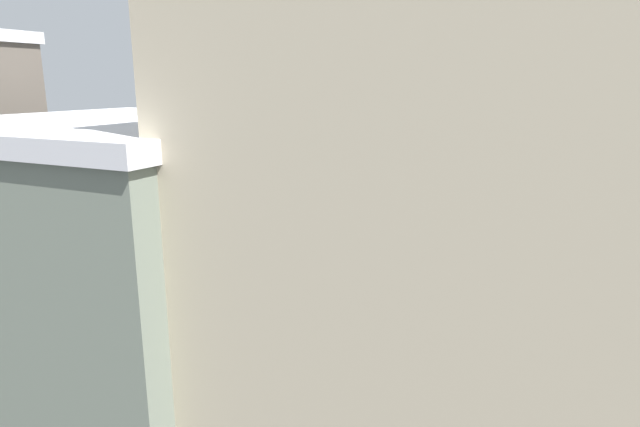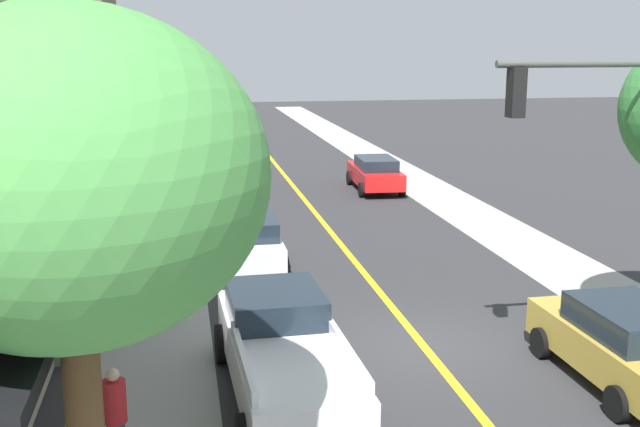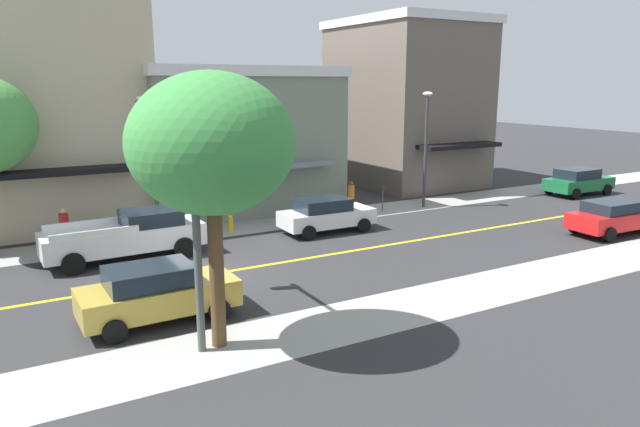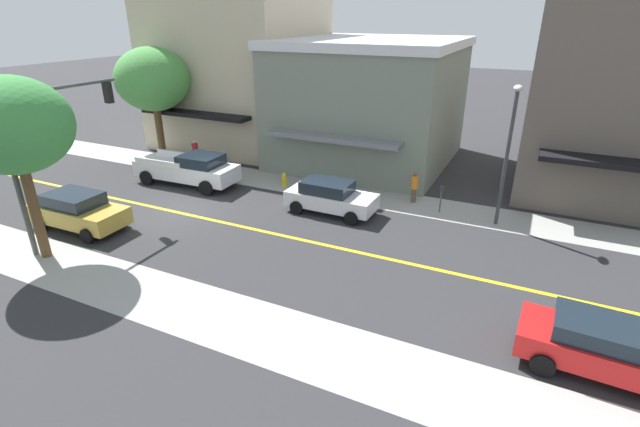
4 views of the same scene
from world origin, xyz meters
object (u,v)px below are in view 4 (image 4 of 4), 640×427
at_px(gold_sedan_right_curb, 78,210).
at_px(pedestrian_red_shirt, 195,153).
at_px(street_tree_right_corner, 153,80).
at_px(white_pickup_truck, 189,169).
at_px(fire_hydrant, 284,180).
at_px(white_sedan_left_curb, 330,196).
at_px(traffic_light_mast, 47,136).
at_px(pedestrian_orange_shirt, 414,186).
at_px(street_lamp, 509,141).
at_px(parking_meter, 441,195).
at_px(red_sedan_right_curb, 609,348).
at_px(street_tree_left_near, 12,126).

relative_size(gold_sedan_right_curb, pedestrian_red_shirt, 2.68).
xyz_separation_m(street_tree_right_corner, white_pickup_truck, (2.94, 4.65, -4.11)).
relative_size(fire_hydrant, white_sedan_left_curb, 0.19).
relative_size(traffic_light_mast, pedestrian_orange_shirt, 4.08).
relative_size(street_lamp, pedestrian_red_shirt, 3.78).
distance_m(street_lamp, white_sedan_left_curb, 8.15).
xyz_separation_m(parking_meter, red_sedan_right_curb, (8.85, 6.25, -0.10)).
xyz_separation_m(street_lamp, white_pickup_truck, (1.90, -15.88, -2.89)).
height_order(white_sedan_left_curb, gold_sedan_right_curb, gold_sedan_right_curb).
height_order(street_tree_right_corner, gold_sedan_right_curb, street_tree_right_corner).
xyz_separation_m(fire_hydrant, white_pickup_truck, (1.97, -4.86, 0.53)).
xyz_separation_m(street_tree_right_corner, pedestrian_red_shirt, (0.07, 2.74, -4.18)).
bearing_deg(street_tree_left_near, street_lamp, 124.78).
bearing_deg(traffic_light_mast, street_lamp, -59.88).
relative_size(gold_sedan_right_curb, pedestrian_orange_shirt, 2.72).
distance_m(street_lamp, pedestrian_red_shirt, 18.06).
bearing_deg(gold_sedan_right_curb, white_pickup_truck, 83.58).
distance_m(gold_sedan_right_curb, pedestrian_orange_shirt, 15.54).
bearing_deg(parking_meter, white_sedan_left_curb, -64.60).
height_order(street_tree_right_corner, pedestrian_orange_shirt, street_tree_right_corner).
distance_m(traffic_light_mast, street_lamp, 18.55).
xyz_separation_m(traffic_light_mast, white_pickup_truck, (-7.41, 0.16, -3.46)).
distance_m(parking_meter, white_sedan_left_curb, 5.22).
height_order(white_sedan_left_curb, white_pickup_truck, white_pickup_truck).
height_order(street_tree_right_corner, red_sedan_right_curb, street_tree_right_corner).
relative_size(traffic_light_mast, pedestrian_red_shirt, 4.02).
bearing_deg(white_sedan_left_curb, pedestrian_orange_shirt, 42.97).
bearing_deg(traffic_light_mast, parking_meter, -54.79).
bearing_deg(red_sedan_right_curb, gold_sedan_right_curb, -178.19).
height_order(street_tree_left_near, gold_sedan_right_curb, street_tree_left_near).
bearing_deg(white_pickup_truck, street_lamp, 4.97).
bearing_deg(pedestrian_orange_shirt, gold_sedan_right_curb, 93.95).
relative_size(street_tree_left_near, white_sedan_left_curb, 1.62).
distance_m(pedestrian_orange_shirt, pedestrian_red_shirt, 13.73).
bearing_deg(fire_hydrant, pedestrian_orange_shirt, 96.81).
xyz_separation_m(street_lamp, red_sedan_right_curb, (8.65, 3.67, -3.02)).
distance_m(street_tree_right_corner, gold_sedan_right_curb, 11.11).
bearing_deg(fire_hydrant, street_lamp, 89.61).
bearing_deg(parking_meter, pedestrian_orange_shirt, -115.73).
height_order(street_tree_left_near, fire_hydrant, street_tree_left_near).
height_order(street_lamp, red_sedan_right_curb, street_lamp).
height_order(fire_hydrant, parking_meter, parking_meter).
distance_m(traffic_light_mast, pedestrian_orange_shirt, 16.13).
xyz_separation_m(parking_meter, gold_sedan_right_curb, (8.61, -13.91, -0.05)).
distance_m(street_tree_left_near, traffic_light_mast, 1.74).
distance_m(white_pickup_truck, pedestrian_red_shirt, 3.45).
relative_size(parking_meter, pedestrian_orange_shirt, 0.84).
height_order(parking_meter, red_sedan_right_curb, red_sedan_right_curb).
bearing_deg(parking_meter, traffic_light_mast, -54.79).
distance_m(street_tree_right_corner, pedestrian_orange_shirt, 17.00).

